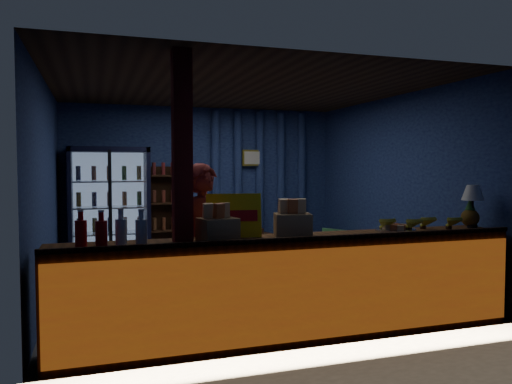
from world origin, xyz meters
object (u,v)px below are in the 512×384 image
Objects in this scene: green_chair at (327,246)px; pastry_tray at (395,229)px; table_lamp at (473,194)px; shopkeeper at (205,246)px.

green_chair is 3.29m from pastry_tray.
shopkeeper is at bearing 170.09° from table_lamp.
table_lamp is at bearing -2.53° from pastry_tray.
shopkeeper reaches higher than table_lamp.
pastry_tray is at bearing 47.67° from green_chair.
green_chair is 1.33× the size of table_lamp.
table_lamp reaches higher than green_chair.
pastry_tray is (1.88, -0.45, 0.15)m from shopkeeper.
green_chair is (2.65, 2.68, -0.54)m from shopkeeper.
shopkeeper is 2.88m from table_lamp.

